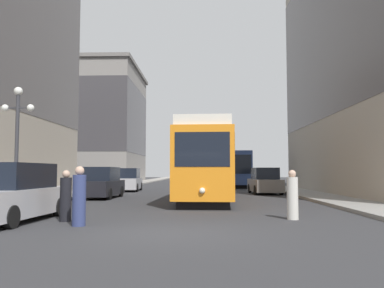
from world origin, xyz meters
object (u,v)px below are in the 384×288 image
object	(u,v)px
streetcar	(208,162)
parked_car_right_far	(265,182)
pedestrian_crossing_far	(292,196)
pedestrian_on_sidewalk	(79,198)
pedestrian_crossing_near	(66,197)
parked_car_left_mid	(101,184)
parked_car_left_far	(13,194)
parked_car_left_near	(128,180)
transit_bus	(235,168)
lamp_post_left_near	(17,126)

from	to	relation	value
streetcar	parked_car_right_far	distance (m)	7.24
pedestrian_crossing_far	pedestrian_on_sidewalk	size ratio (longest dim) A/B	0.94
pedestrian_crossing_near	pedestrian_on_sidewalk	size ratio (longest dim) A/B	0.93
parked_car_left_mid	pedestrian_crossing_near	xyz separation A→B (m)	(1.67, -10.97, -0.10)
parked_car_left_mid	parked_car_left_far	size ratio (longest dim) A/B	0.90
parked_car_left_mid	pedestrian_on_sidewalk	world-z (taller)	parked_car_left_mid
parked_car_left_far	parked_car_right_far	bearing A→B (deg)	59.83
parked_car_left_far	pedestrian_crossing_near	world-z (taller)	parked_car_left_far
pedestrian_crossing_far	parked_car_left_far	bearing A→B (deg)	-162.56
pedestrian_crossing_far	parked_car_right_far	bearing A→B (deg)	97.54
streetcar	parked_car_left_mid	bearing A→B (deg)	171.57
pedestrian_on_sidewalk	parked_car_left_near	bearing A→B (deg)	66.93
streetcar	parked_car_left_mid	size ratio (longest dim) A/B	2.79
transit_bus	lamp_post_left_near	bearing A→B (deg)	-112.08
transit_bus	lamp_post_left_near	world-z (taller)	lamp_post_left_near
parked_car_left_far	pedestrian_crossing_far	distance (m)	8.91
pedestrian_crossing_near	parked_car_left_near	bearing A→B (deg)	144.28
parked_car_left_mid	parked_car_right_far	world-z (taller)	same
streetcar	pedestrian_crossing_near	size ratio (longest dim) A/B	8.01
parked_car_left_near	pedestrian_crossing_near	bearing A→B (deg)	-87.56
streetcar	parked_car_left_far	size ratio (longest dim) A/B	2.52
parked_car_right_far	pedestrian_crossing_near	size ratio (longest dim) A/B	2.69
streetcar	pedestrian_crossing_far	bearing A→B (deg)	-70.98
pedestrian_crossing_far	parked_car_left_mid	bearing A→B (deg)	143.67
parked_car_left_near	parked_car_right_far	size ratio (longest dim) A/B	1.06
streetcar	pedestrian_crossing_near	distance (m)	10.84
pedestrian_on_sidewalk	streetcar	bearing A→B (deg)	40.62
parked_car_left_far	pedestrian_crossing_near	bearing A→B (deg)	4.43
parked_car_left_mid	lamp_post_left_near	world-z (taller)	lamp_post_left_near
parked_car_right_far	parked_car_left_far	size ratio (longest dim) A/B	0.84
parked_car_left_near	parked_car_left_mid	xyz separation A→B (m)	(0.00, -8.51, 0.00)
parked_car_right_far	lamp_post_left_near	world-z (taller)	lamp_post_left_near
pedestrian_crossing_near	pedestrian_crossing_far	distance (m)	7.24
parked_car_left_mid	pedestrian_on_sidewalk	bearing A→B (deg)	-77.16
pedestrian_crossing_near	pedestrian_on_sidewalk	bearing A→B (deg)	-5.15
lamp_post_left_near	transit_bus	bearing A→B (deg)	65.88
transit_bus	parked_car_left_mid	bearing A→B (deg)	-115.00
parked_car_left_mid	parked_car_right_far	distance (m)	11.28
pedestrian_on_sidewalk	lamp_post_left_near	world-z (taller)	lamp_post_left_near
streetcar	parked_car_left_mid	distance (m)	6.50
parked_car_right_far	pedestrian_crossing_near	xyz separation A→B (m)	(-8.62, -15.60, -0.10)
streetcar	parked_car_left_mid	xyz separation A→B (m)	(-6.25, 1.25, -1.26)
parked_car_left_mid	parked_car_right_far	size ratio (longest dim) A/B	1.07
lamp_post_left_near	parked_car_left_near	bearing A→B (deg)	82.94
transit_bus	parked_car_right_far	world-z (taller)	transit_bus
transit_bus	pedestrian_on_sidewalk	xyz separation A→B (m)	(-6.94, -30.35, -1.15)
streetcar	parked_car_left_near	distance (m)	11.66
parked_car_left_far	pedestrian_crossing_far	world-z (taller)	parked_car_left_far
parked_car_left_far	pedestrian_crossing_far	bearing A→B (deg)	7.69
parked_car_left_mid	lamp_post_left_near	bearing A→B (deg)	-104.12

